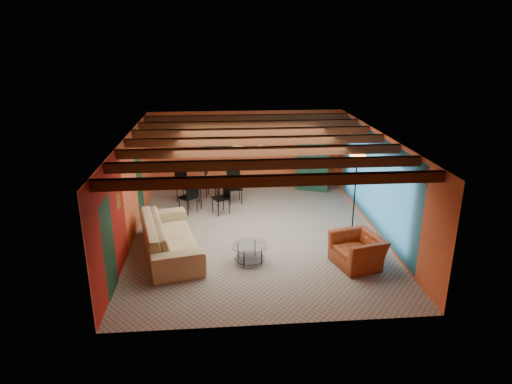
{
  "coord_description": "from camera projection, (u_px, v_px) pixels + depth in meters",
  "views": [
    {
      "loc": [
        -0.97,
        -11.07,
        5.08
      ],
      "look_at": [
        0.0,
        0.2,
        1.15
      ],
      "focal_mm": 31.78,
      "sensor_mm": 36.0,
      "label": 1
    }
  ],
  "objects": [
    {
      "name": "armchair",
      "position": [
        358.0,
        250.0,
        10.47
      ],
      "size": [
        1.25,
        1.35,
        0.73
      ],
      "primitive_type": "imported",
      "rotation": [
        0.0,
        0.0,
        -1.3
      ],
      "color": "maroon",
      "rests_on": "ground"
    },
    {
      "name": "painting",
      "position": [
        220.0,
        142.0,
        15.28
      ],
      "size": [
        1.05,
        0.03,
        0.65
      ],
      "primitive_type": "cube",
      "color": "black",
      "rests_on": "wall_back"
    },
    {
      "name": "room",
      "position": [
        256.0,
        148.0,
        11.5
      ],
      "size": [
        6.52,
        8.01,
        2.71
      ],
      "color": "gray",
      "rests_on": "ground"
    },
    {
      "name": "dining_table",
      "position": [
        208.0,
        188.0,
        14.12
      ],
      "size": [
        2.48,
        2.48,
        1.13
      ],
      "primitive_type": null,
      "rotation": [
        0.0,
        0.0,
        0.15
      ],
      "color": "white",
      "rests_on": "ground"
    },
    {
      "name": "coffee_table",
      "position": [
        250.0,
        253.0,
        10.65
      ],
      "size": [
        1.06,
        1.06,
        0.44
      ],
      "primitive_type": null,
      "rotation": [
        0.0,
        0.0,
        0.27
      ],
      "color": "white",
      "rests_on": "ground"
    },
    {
      "name": "ceiling_fan",
      "position": [
        257.0,
        149.0,
        11.39
      ],
      "size": [
        1.5,
        1.5,
        0.44
      ],
      "primitive_type": null,
      "color": "#472614",
      "rests_on": "ceiling"
    },
    {
      "name": "vase",
      "position": [
        207.0,
        167.0,
        13.9
      ],
      "size": [
        0.22,
        0.22,
        0.2
      ],
      "primitive_type": "imported",
      "rotation": [
        0.0,
        0.0,
        0.18
      ],
      "color": "orange",
      "rests_on": "dining_table"
    },
    {
      "name": "potted_plant",
      "position": [
        312.0,
        130.0,
        15.15
      ],
      "size": [
        0.53,
        0.49,
        0.49
      ],
      "primitive_type": "imported",
      "rotation": [
        0.0,
        0.0,
        0.3
      ],
      "color": "#26661E",
      "rests_on": "armoire"
    },
    {
      "name": "armoire",
      "position": [
        311.0,
        164.0,
        15.53
      ],
      "size": [
        1.15,
        0.85,
        1.82
      ],
      "primitive_type": "cube",
      "rotation": [
        0.0,
        0.0,
        -0.37
      ],
      "color": "brown",
      "rests_on": "ground"
    },
    {
      "name": "sofa",
      "position": [
        170.0,
        236.0,
        11.03
      ],
      "size": [
        1.8,
        3.18,
        0.87
      ],
      "primitive_type": "imported",
      "rotation": [
        0.0,
        0.0,
        1.79
      ],
      "color": "tan",
      "rests_on": "ground"
    },
    {
      "name": "floor_lamp",
      "position": [
        355.0,
        193.0,
        12.13
      ],
      "size": [
        0.58,
        0.58,
        2.13
      ],
      "primitive_type": null,
      "rotation": [
        0.0,
        0.0,
        0.44
      ],
      "color": "black",
      "rests_on": "ground"
    }
  ]
}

